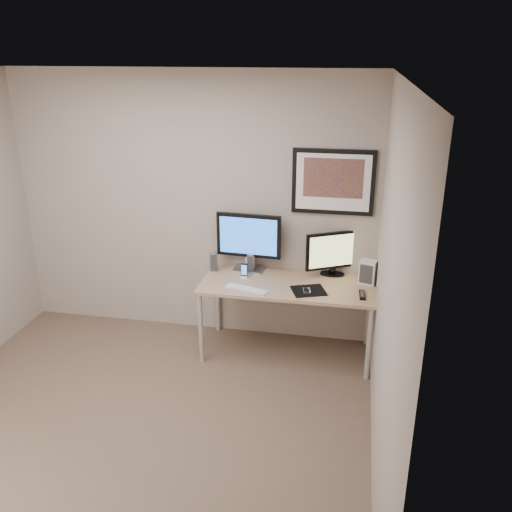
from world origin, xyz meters
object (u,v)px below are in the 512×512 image
object	(u,v)px
speaker_right	(251,263)
fan_unit	(368,272)
monitor_large	(249,240)
keyboard	(247,289)
speaker_left	(213,261)
phone_dock	(244,271)
framed_art	(333,182)
desk	(288,290)
monitor_tv	(333,252)

from	to	relation	value
speaker_right	fan_unit	world-z (taller)	fan_unit
monitor_large	speaker_right	size ratio (longest dim) A/B	3.27
monitor_large	keyboard	size ratio (longest dim) A/B	1.53
speaker_left	phone_dock	world-z (taller)	speaker_left
keyboard	fan_unit	size ratio (longest dim) A/B	1.80
speaker_left	keyboard	bearing A→B (deg)	-66.08
framed_art	fan_unit	distance (m)	0.88
desk	speaker_right	xyz separation A→B (m)	(-0.39, 0.20, 0.16)
monitor_large	speaker_right	world-z (taller)	monitor_large
monitor_large	framed_art	bearing A→B (deg)	10.28
keyboard	fan_unit	distance (m)	1.12
fan_unit	speaker_left	bearing A→B (deg)	-164.64
monitor_tv	speaker_right	distance (m)	0.80
fan_unit	monitor_tv	bearing A→B (deg)	172.75
monitor_large	speaker_left	xyz separation A→B (m)	(-0.33, -0.08, -0.22)
desk	keyboard	xyz separation A→B (m)	(-0.35, -0.21, 0.07)
speaker_right	framed_art	bearing A→B (deg)	4.86
framed_art	speaker_right	size ratio (longest dim) A/B	3.91
monitor_large	phone_dock	bearing A→B (deg)	-88.69
desk	monitor_large	size ratio (longest dim) A/B	2.55
monitor_tv	fan_unit	bearing A→B (deg)	-51.70
monitor_large	keyboard	distance (m)	0.55
monitor_large	phone_dock	size ratio (longest dim) A/B	4.32
desk	monitor_tv	world-z (taller)	monitor_tv
phone_dock	keyboard	distance (m)	0.28
monitor_tv	speaker_right	xyz separation A→B (m)	(-0.78, -0.07, -0.13)
monitor_tv	keyboard	size ratio (longest dim) A/B	1.22
desk	phone_dock	bearing A→B (deg)	173.03
framed_art	speaker_right	bearing A→B (deg)	-169.95
desk	framed_art	size ratio (longest dim) A/B	2.13
speaker_left	monitor_tv	bearing A→B (deg)	-17.92
speaker_right	phone_dock	distance (m)	0.15
monitor_tv	fan_unit	world-z (taller)	monitor_tv
phone_dock	fan_unit	xyz separation A→B (m)	(1.14, 0.08, 0.04)
desk	phone_dock	distance (m)	0.45
framed_art	phone_dock	xyz separation A→B (m)	(-0.77, -0.28, -0.82)
framed_art	monitor_tv	xyz separation A→B (m)	(0.04, -0.06, -0.66)
desk	fan_unit	xyz separation A→B (m)	(0.72, 0.13, 0.18)
speaker_left	speaker_right	xyz separation A→B (m)	(0.36, 0.04, -0.00)
desk	monitor_large	xyz separation A→B (m)	(-0.42, 0.24, 0.38)
desk	speaker_left	distance (m)	0.78
speaker_right	keyboard	distance (m)	0.42
framed_art	phone_dock	size ratio (longest dim) A/B	5.17
monitor_large	speaker_right	xyz separation A→B (m)	(0.03, -0.04, -0.22)
desk	speaker_left	xyz separation A→B (m)	(-0.75, 0.16, 0.16)
speaker_left	framed_art	bearing A→B (deg)	-14.82
monitor_tv	keyboard	distance (m)	0.91
desk	monitor_tv	xyz separation A→B (m)	(0.39, 0.28, 0.30)
monitor_tv	desk	bearing A→B (deg)	-172.84
monitor_large	keyboard	bearing A→B (deg)	-77.55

